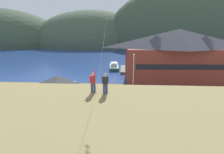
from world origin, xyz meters
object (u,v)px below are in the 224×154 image
(parked_car_mid_row_near, at_px, (31,94))
(harbor_lodge, at_px, (178,54))
(wharf_dock, at_px, (126,70))
(person_kite_flyer, at_px, (93,82))
(parked_car_corner_spot, at_px, (211,99))
(parking_light_pole, at_px, (133,72))
(storage_shed_near_lot, at_px, (59,89))
(parked_car_front_row_silver, at_px, (135,98))
(person_companion, at_px, (105,83))
(parked_car_back_row_right, at_px, (171,100))
(moored_boat_wharfside, at_px, (114,67))
(parked_car_front_row_end, at_px, (101,109))
(parked_car_mid_row_center, at_px, (102,95))

(parked_car_mid_row_near, bearing_deg, harbor_lodge, 26.48)
(wharf_dock, height_order, person_kite_flyer, person_kite_flyer)
(parked_car_corner_spot, distance_m, parking_light_pole, 13.65)
(harbor_lodge, bearing_deg, storage_shed_near_lot, -146.01)
(harbor_lodge, distance_m, person_kite_flyer, 33.32)
(parked_car_front_row_silver, distance_m, person_companion, 16.95)
(storage_shed_near_lot, relative_size, parked_car_corner_spot, 1.37)
(parked_car_back_row_right, relative_size, person_companion, 2.41)
(harbor_lodge, height_order, moored_boat_wharfside, harbor_lodge)
(harbor_lodge, height_order, parked_car_front_row_end, harbor_lodge)
(parked_car_front_row_silver, xyz_separation_m, person_kite_flyer, (-4.64, -14.88, 6.92))
(harbor_lodge, height_order, parked_car_mid_row_near, harbor_lodge)
(parked_car_mid_row_center, height_order, person_companion, person_companion)
(storage_shed_near_lot, height_order, parked_car_front_row_silver, storage_shed_near_lot)
(harbor_lodge, xyz_separation_m, storage_shed_near_lot, (-23.22, -15.66, -3.93))
(parked_car_back_row_right, distance_m, parked_car_front_row_silver, 5.67)
(storage_shed_near_lot, distance_m, person_kite_flyer, 17.04)
(parked_car_front_row_end, bearing_deg, storage_shed_near_lot, 151.87)
(parked_car_corner_spot, relative_size, parked_car_mid_row_center, 1.00)
(parking_light_pole, bearing_deg, person_companion, -99.85)
(storage_shed_near_lot, bearing_deg, parked_car_back_row_right, 0.23)
(parked_car_front_row_end, relative_size, person_companion, 2.43)
(wharf_dock, distance_m, person_companion, 41.44)
(moored_boat_wharfside, xyz_separation_m, parked_car_front_row_end, (-0.17, -32.68, 0.34))
(harbor_lodge, distance_m, wharf_dock, 17.15)
(moored_boat_wharfside, bearing_deg, parked_car_corner_spot, -58.13)
(parked_car_back_row_right, distance_m, parked_car_corner_spot, 6.70)
(storage_shed_near_lot, relative_size, parking_light_pole, 0.78)
(parked_car_front_row_silver, bearing_deg, parked_car_corner_spot, -0.10)
(storage_shed_near_lot, height_order, parked_car_front_row_end, storage_shed_near_lot)
(parked_car_mid_row_near, relative_size, parked_car_mid_row_center, 0.99)
(parked_car_back_row_right, height_order, parked_car_mid_row_center, same)
(storage_shed_near_lot, xyz_separation_m, parked_car_back_row_right, (18.35, 0.07, -1.51))
(person_companion, bearing_deg, wharf_dock, 86.77)
(parked_car_mid_row_center, height_order, parking_light_pole, parking_light_pole)
(wharf_dock, distance_m, moored_boat_wharfside, 4.30)
(parked_car_front_row_end, distance_m, parked_car_mid_row_center, 6.09)
(parked_car_corner_spot, bearing_deg, parked_car_mid_row_near, 179.16)
(parked_car_mid_row_near, bearing_deg, moored_boat_wharfside, 64.05)
(parking_light_pole, bearing_deg, parked_car_mid_row_near, -167.93)
(harbor_lodge, xyz_separation_m, person_companion, (-14.08, -29.83, 1.47))
(harbor_lodge, relative_size, parking_light_pole, 3.34)
(storage_shed_near_lot, xyz_separation_m, person_kite_flyer, (8.09, -13.99, 5.41))
(parked_car_front_row_silver, distance_m, parked_car_corner_spot, 12.26)
(parked_car_front_row_silver, bearing_deg, harbor_lodge, 54.62)
(harbor_lodge, bearing_deg, parked_car_front_row_end, -128.49)
(parked_car_mid_row_center, distance_m, person_kite_flyer, 17.48)
(parked_car_corner_spot, height_order, parked_car_mid_row_center, same)
(parked_car_front_row_end, xyz_separation_m, parking_light_pole, (4.95, 9.22, 3.41))
(parking_light_pole, relative_size, person_kite_flyer, 4.12)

